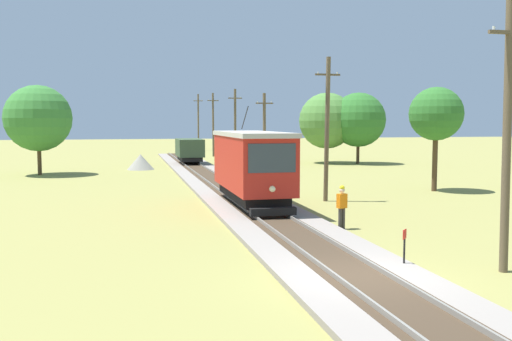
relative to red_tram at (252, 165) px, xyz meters
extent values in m
plane|color=olive|center=(0.00, -13.20, -2.19)|extent=(260.00, 260.00, 0.00)
cube|color=gray|center=(0.00, -13.20, -2.10)|extent=(4.20, 120.00, 0.18)
cube|color=#423323|center=(0.00, -13.20, -2.01)|extent=(2.04, 120.00, 0.01)
cube|color=gray|center=(-0.72, -13.20, -1.94)|extent=(0.07, 120.00, 0.14)
cube|color=gray|center=(0.72, -13.20, -1.94)|extent=(0.07, 120.00, 0.14)
cube|color=red|center=(0.00, 0.02, 0.11)|extent=(2.50, 8.00, 2.60)
cube|color=#B2ADA3|center=(0.00, 0.02, 1.52)|extent=(2.60, 8.32, 0.22)
cube|color=black|center=(0.00, 0.02, -1.47)|extent=(2.10, 7.04, 0.44)
cube|color=#2D3842|center=(0.00, -3.99, 0.57)|extent=(2.10, 0.03, 1.25)
cube|color=#2D3842|center=(1.26, 0.02, 0.47)|extent=(0.02, 6.72, 1.04)
sphere|color=#F4EAB2|center=(0.00, -4.04, -0.74)|extent=(0.28, 0.28, 0.28)
cylinder|color=black|center=(0.00, 1.62, 2.33)|extent=(0.05, 1.67, 1.19)
cube|color=black|center=(0.00, -4.18, -1.69)|extent=(2.00, 0.36, 0.32)
cylinder|color=black|center=(0.00, -2.22, -1.47)|extent=(1.54, 0.80, 0.80)
cylinder|color=black|center=(0.00, 2.26, -1.47)|extent=(1.54, 0.80, 0.80)
cube|color=#384C33|center=(0.00, 28.37, -0.42)|extent=(2.40, 5.20, 1.70)
cube|color=black|center=(0.00, 28.37, -1.49)|extent=(2.02, 4.78, 0.38)
cylinder|color=black|center=(0.00, 26.81, -1.49)|extent=(1.54, 0.76, 0.76)
cylinder|color=black|center=(0.00, 29.93, -1.49)|extent=(1.54, 0.76, 0.76)
cylinder|color=brown|center=(4.48, -13.12, 1.66)|extent=(0.24, 0.37, 7.72)
cube|color=brown|center=(4.48, -13.12, 4.59)|extent=(1.40, 0.10, 0.10)
cylinder|color=silver|center=(3.93, -13.12, 4.69)|extent=(0.08, 0.08, 0.10)
cylinder|color=brown|center=(4.48, 1.50, 1.68)|extent=(0.24, 0.48, 7.75)
cube|color=brown|center=(4.48, 1.50, 4.63)|extent=(1.40, 0.10, 0.10)
cylinder|color=silver|center=(3.93, 1.50, 4.73)|extent=(0.08, 0.08, 0.10)
cylinder|color=silver|center=(5.03, 1.50, 4.73)|extent=(0.08, 0.08, 0.10)
cylinder|color=brown|center=(4.48, 15.56, 1.08)|extent=(0.24, 0.40, 6.55)
cube|color=brown|center=(4.48, 15.56, 3.57)|extent=(1.40, 0.10, 0.10)
cylinder|color=silver|center=(3.93, 15.56, 3.67)|extent=(0.08, 0.08, 0.10)
cylinder|color=silver|center=(5.03, 15.56, 3.67)|extent=(0.08, 0.08, 0.10)
cylinder|color=brown|center=(4.48, 27.72, 1.59)|extent=(0.24, 0.27, 7.57)
cube|color=brown|center=(4.48, 27.72, 4.46)|extent=(1.40, 0.10, 0.10)
cylinder|color=silver|center=(3.93, 27.72, 4.56)|extent=(0.08, 0.08, 0.10)
cylinder|color=silver|center=(5.03, 27.72, 4.56)|extent=(0.08, 0.08, 0.10)
cylinder|color=brown|center=(4.48, 42.31, 1.76)|extent=(0.24, 0.46, 7.91)
cube|color=brown|center=(4.48, 42.31, 4.76)|extent=(1.40, 0.10, 0.10)
cylinder|color=silver|center=(3.93, 42.31, 4.86)|extent=(0.08, 0.08, 0.10)
cylinder|color=silver|center=(5.03, 42.31, 4.86)|extent=(0.08, 0.08, 0.10)
cylinder|color=brown|center=(4.48, 57.19, 2.05)|extent=(0.24, 0.32, 8.49)
cube|color=brown|center=(4.48, 57.19, 5.27)|extent=(1.40, 0.10, 0.10)
cylinder|color=silver|center=(3.93, 57.19, 5.37)|extent=(0.08, 0.08, 0.10)
cylinder|color=silver|center=(5.03, 57.19, 5.37)|extent=(0.08, 0.08, 0.10)
cylinder|color=black|center=(1.83, -12.28, -1.74)|extent=(0.06, 0.06, 0.90)
cube|color=red|center=(1.83, -12.28, -1.15)|extent=(0.21, 0.21, 0.28)
cone|color=gray|center=(-4.87, 24.50, -1.49)|extent=(2.45, 2.45, 1.40)
cylinder|color=#38332D|center=(2.27, -6.13, -1.76)|extent=(0.15, 0.15, 0.86)
cylinder|color=#38332D|center=(2.42, -6.08, -1.76)|extent=(0.15, 0.15, 0.86)
cube|color=orange|center=(2.34, -6.11, -1.04)|extent=(0.44, 0.35, 0.58)
sphere|color=beige|center=(2.34, -6.11, -0.61)|extent=(0.22, 0.22, 0.22)
sphere|color=yellow|center=(2.34, -6.11, -0.51)|extent=(0.21, 0.21, 0.21)
cylinder|color=#4C3823|center=(12.63, 4.28, -0.41)|extent=(0.32, 0.32, 3.57)
sphere|color=#2D6B28|center=(12.63, 4.28, 2.61)|extent=(3.31, 3.31, 3.31)
cylinder|color=#4C3823|center=(17.20, 26.76, -0.98)|extent=(0.32, 0.32, 2.44)
sphere|color=#2D6B28|center=(17.20, 26.76, 2.33)|extent=(5.58, 5.58, 5.58)
cylinder|color=#4C3823|center=(-12.99, 21.05, -0.89)|extent=(0.32, 0.32, 2.60)
sphere|color=#387A33|center=(-12.99, 21.05, 2.41)|extent=(5.34, 5.34, 5.34)
cylinder|color=#4C3823|center=(14.34, 28.26, -1.07)|extent=(0.32, 0.32, 2.26)
sphere|color=#4C7F38|center=(14.34, 28.26, 2.25)|extent=(5.82, 5.82, 5.82)
camera|label=1|loc=(-6.00, -26.91, 2.11)|focal=39.14mm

